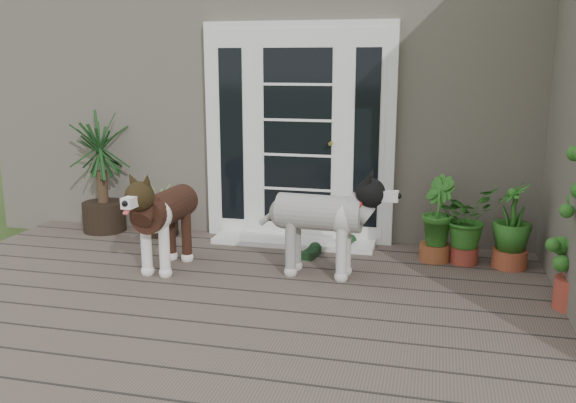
# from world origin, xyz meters

# --- Properties ---
(deck) EXTENTS (6.20, 4.60, 0.12)m
(deck) POSITION_xyz_m (0.00, 0.40, 0.06)
(deck) COLOR #6B5B4C
(deck) RESTS_ON ground
(house_main) EXTENTS (7.40, 4.00, 3.10)m
(house_main) POSITION_xyz_m (0.00, 4.65, 1.55)
(house_main) COLOR #665E54
(house_main) RESTS_ON ground
(door_unit) EXTENTS (1.90, 0.14, 2.15)m
(door_unit) POSITION_xyz_m (-0.20, 2.60, 1.19)
(door_unit) COLOR white
(door_unit) RESTS_ON deck
(door_step) EXTENTS (1.60, 0.40, 0.05)m
(door_step) POSITION_xyz_m (-0.20, 2.40, 0.14)
(door_step) COLOR white
(door_step) RESTS_ON deck
(brindle_dog) EXTENTS (0.45, 0.96, 0.79)m
(brindle_dog) POSITION_xyz_m (-1.11, 1.43, 0.51)
(brindle_dog) COLOR #402217
(brindle_dog) RESTS_ON deck
(white_dog) EXTENTS (0.98, 0.46, 0.80)m
(white_dog) POSITION_xyz_m (0.22, 1.55, 0.52)
(white_dog) COLOR silver
(white_dog) RESTS_ON deck
(spider_plant) EXTENTS (0.62, 0.62, 0.61)m
(spider_plant) POSITION_xyz_m (-1.62, 2.40, 0.43)
(spider_plant) COLOR #85A968
(spider_plant) RESTS_ON deck
(yucca) EXTENTS (1.08, 1.08, 1.23)m
(yucca) POSITION_xyz_m (-2.27, 2.40, 0.74)
(yucca) COLOR black
(yucca) RESTS_ON deck
(herb_a) EXTENTS (0.68, 0.68, 0.63)m
(herb_a) POSITION_xyz_m (1.42, 2.16, 0.43)
(herb_a) COLOR #195518
(herb_a) RESTS_ON deck
(herb_b) EXTENTS (0.46, 0.46, 0.56)m
(herb_b) POSITION_xyz_m (1.17, 2.18, 0.40)
(herb_b) COLOR #2A641C
(herb_b) RESTS_ON deck
(herb_c) EXTENTS (0.40, 0.40, 0.62)m
(herb_c) POSITION_xyz_m (1.81, 2.15, 0.43)
(herb_c) COLOR #265518
(herb_c) RESTS_ON deck
(clog_left) EXTENTS (0.18, 0.32, 0.09)m
(clog_left) POSITION_xyz_m (0.34, 2.40, 0.17)
(clog_left) COLOR #143216
(clog_left) RESTS_ON deck
(clog_right) EXTENTS (0.19, 0.33, 0.09)m
(clog_right) POSITION_xyz_m (0.06, 2.04, 0.17)
(clog_right) COLOR black
(clog_right) RESTS_ON deck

